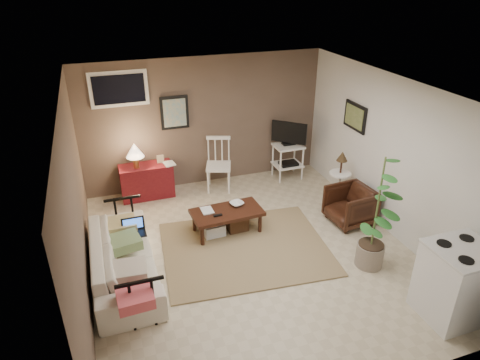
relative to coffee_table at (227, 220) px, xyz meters
name	(u,v)px	position (x,y,z in m)	size (l,w,h in m)	color
floor	(252,252)	(0.18, -0.63, -0.23)	(5.00, 5.00, 0.00)	#C1B293
art_back	(175,113)	(-0.37, 1.84, 1.22)	(0.50, 0.03, 0.60)	black
art_right	(355,117)	(2.41, 0.42, 1.29)	(0.03, 0.60, 0.45)	black
window	(119,89)	(-1.27, 1.84, 1.72)	(0.96, 0.03, 0.60)	white
rug	(245,248)	(0.13, -0.52, -0.22)	(2.40, 1.92, 0.02)	#978058
coffee_table	(227,220)	(0.00, 0.00, 0.00)	(1.11, 0.62, 0.41)	#38180F
sofa	(123,253)	(-1.62, -0.59, 0.17)	(2.04, 0.60, 0.80)	white
sofa_pillows	(128,256)	(-1.57, -0.82, 0.26)	(0.39, 1.94, 0.14)	beige
sofa_end_rails	(132,254)	(-1.50, -0.59, 0.11)	(0.55, 2.04, 0.69)	black
laptop	(134,229)	(-1.42, -0.24, 0.29)	(0.31, 0.23, 0.21)	black
red_console	(146,178)	(-1.01, 1.60, 0.14)	(0.93, 0.41, 1.07)	maroon
spindle_chair	(219,166)	(0.31, 1.48, 0.23)	(0.56, 0.56, 0.98)	white
tv_stand	(288,149)	(1.73, 1.49, 0.38)	(0.54, 0.50, 1.15)	white
side_table	(340,172)	(2.13, 0.24, 0.39)	(0.37, 0.37, 0.99)	white
armchair	(350,204)	(1.99, -0.36, 0.11)	(0.65, 0.61, 0.67)	black
potted_plant	(377,210)	(1.64, -1.44, 0.66)	(0.42, 0.42, 1.68)	gray
stove	(457,282)	(2.01, -2.57, 0.25)	(0.73, 0.68, 0.96)	silver
bowl	(237,199)	(0.21, 0.12, 0.26)	(0.21, 0.05, 0.21)	#38180F
book_table	(201,205)	(-0.37, 0.10, 0.28)	(0.18, 0.02, 0.24)	#38180F
book_console	(164,159)	(-0.68, 1.50, 0.51)	(0.19, 0.02, 0.25)	#38180F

